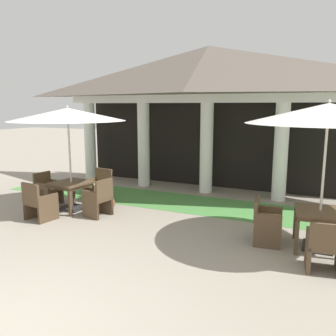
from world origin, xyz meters
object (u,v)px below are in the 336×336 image
at_px(patio_umbrella_mid_left, 68,115).
at_px(terracotta_urn, 110,203).
at_px(patio_table_mid_left, 71,186).
at_px(patio_chair_mid_left_west, 48,190).
at_px(patio_chair_mid_left_east, 99,199).
at_px(patio_umbrella_near_foreground, 328,114).
at_px(patio_chair_mid_left_south, 39,203).
at_px(patio_table_near_foreground, 320,216).
at_px(patio_chair_near_foreground_south, 325,247).
at_px(patio_chair_mid_left_north, 99,187).
at_px(patio_chair_near_foreground_west, 266,222).

distance_m(patio_umbrella_mid_left, terracotta_urn, 2.45).
distance_m(patio_table_mid_left, patio_chair_mid_left_west, 1.00).
relative_size(patio_chair_mid_left_east, patio_chair_mid_left_west, 1.09).
relative_size(patio_umbrella_near_foreground, patio_chair_mid_left_south, 3.17).
xyz_separation_m(patio_table_near_foreground, patio_umbrella_mid_left, (-5.87, 0.04, 1.78)).
distance_m(patio_table_near_foreground, patio_chair_near_foreground_south, 0.98).
relative_size(patio_table_mid_left, patio_chair_mid_left_south, 1.10).
bearing_deg(patio_chair_near_foreground_south, patio_chair_mid_left_south, 173.39).
height_order(patio_chair_near_foreground_south, patio_chair_mid_left_east, patio_chair_mid_left_east).
height_order(patio_table_near_foreground, patio_chair_near_foreground_south, patio_chair_near_foreground_south).
bearing_deg(patio_chair_mid_left_east, terracotta_urn, 18.03).
bearing_deg(patio_chair_mid_left_north, patio_umbrella_mid_left, 90.00).
xyz_separation_m(patio_chair_near_foreground_west, patio_umbrella_mid_left, (-4.92, 0.15, 2.00)).
xyz_separation_m(patio_chair_near_foreground_south, patio_table_mid_left, (-5.97, 0.99, 0.22)).
xyz_separation_m(patio_chair_mid_left_east, terracotta_urn, (-0.09, 0.58, -0.25)).
xyz_separation_m(patio_table_mid_left, patio_chair_mid_left_south, (-0.16, -0.96, -0.21)).
height_order(patio_table_mid_left, patio_chair_mid_left_east, patio_chair_mid_left_east).
distance_m(patio_chair_mid_left_north, terracotta_urn, 0.92).
xyz_separation_m(patio_chair_near_foreground_south, patio_chair_mid_left_east, (-5.01, 0.83, 0.02)).
distance_m(patio_chair_near_foreground_west, patio_chair_mid_left_north, 4.89).
distance_m(patio_table_near_foreground, terracotta_urn, 5.04).
distance_m(patio_chair_near_foreground_south, patio_chair_mid_left_east, 5.08).
bearing_deg(patio_umbrella_mid_left, patio_chair_near_foreground_south, -9.41).
distance_m(patio_table_mid_left, patio_chair_mid_left_east, 0.99).
bearing_deg(patio_chair_mid_left_east, patio_chair_near_foreground_south, -90.31).
bearing_deg(patio_chair_mid_left_west, patio_umbrella_near_foreground, 97.48).
relative_size(patio_umbrella_mid_left, patio_chair_mid_left_south, 3.13).
relative_size(patio_chair_mid_left_south, patio_chair_mid_left_north, 1.01).
relative_size(patio_umbrella_mid_left, patio_chair_mid_left_north, 3.16).
bearing_deg(patio_chair_mid_left_south, patio_chair_near_foreground_south, 8.90).
bearing_deg(patio_chair_near_foreground_south, terracotta_urn, 158.14).
height_order(patio_chair_near_foreground_south, patio_chair_mid_left_north, patio_chair_mid_left_north).
distance_m(patio_chair_mid_left_west, terracotta_urn, 1.86).
relative_size(patio_chair_mid_left_west, patio_chair_mid_left_north, 0.95).
bearing_deg(terracotta_urn, patio_chair_near_foreground_west, -8.09).
xyz_separation_m(patio_table_near_foreground, patio_chair_near_foreground_south, (0.11, -0.94, -0.24)).
xyz_separation_m(patio_chair_mid_left_south, patio_chair_mid_left_north, (0.31, 1.93, -0.01)).
distance_m(patio_table_near_foreground, patio_umbrella_mid_left, 6.13).
height_order(patio_chair_near_foreground_west, patio_umbrella_mid_left, patio_umbrella_mid_left).
distance_m(patio_chair_mid_left_south, patio_chair_mid_left_north, 1.95).
height_order(patio_chair_near_foreground_west, patio_chair_mid_left_west, patio_chair_near_foreground_west).
height_order(patio_table_near_foreground, patio_table_mid_left, patio_table_near_foreground).
relative_size(patio_chair_mid_left_south, patio_chair_mid_left_west, 1.06).
relative_size(patio_table_mid_left, patio_chair_mid_left_north, 1.11).
bearing_deg(patio_umbrella_near_foreground, patio_chair_near_foreground_west, -173.64).
distance_m(patio_umbrella_near_foreground, patio_chair_mid_left_west, 7.15).
height_order(patio_chair_near_foreground_west, patio_chair_mid_left_north, patio_chair_mid_left_north).
bearing_deg(patio_chair_near_foreground_south, patio_chair_mid_left_east, 164.18).
bearing_deg(patio_umbrella_near_foreground, patio_chair_near_foreground_south, -83.64).
distance_m(patio_umbrella_mid_left, patio_chair_mid_left_south, 2.23).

